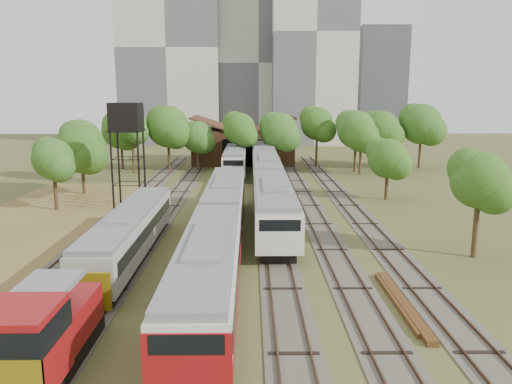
{
  "coord_description": "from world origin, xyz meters",
  "views": [
    {
      "loc": [
        0.15,
        -23.71,
        10.97
      ],
      "look_at": [
        0.63,
        19.64,
        2.5
      ],
      "focal_mm": 35.0,
      "sensor_mm": 36.0,
      "label": 1
    }
  ],
  "objects_px": {
    "railcar_green_set": "(267,174)",
    "railcar_red_set": "(219,230)",
    "shunter_locomotive": "(38,337)",
    "water_tower": "(126,120)"
  },
  "relations": [
    {
      "from": "railcar_green_set",
      "to": "railcar_red_set",
      "type": "bearing_deg",
      "value": -99.53
    },
    {
      "from": "shunter_locomotive",
      "to": "water_tower",
      "type": "xyz_separation_m",
      "value": [
        -3.69,
        30.28,
        6.77
      ]
    },
    {
      "from": "railcar_red_set",
      "to": "railcar_green_set",
      "type": "bearing_deg",
      "value": 80.47
    },
    {
      "from": "railcar_red_set",
      "to": "water_tower",
      "type": "height_order",
      "value": "water_tower"
    },
    {
      "from": "railcar_green_set",
      "to": "water_tower",
      "type": "distance_m",
      "value": 17.36
    },
    {
      "from": "railcar_red_set",
      "to": "shunter_locomotive",
      "type": "height_order",
      "value": "shunter_locomotive"
    },
    {
      "from": "railcar_green_set",
      "to": "shunter_locomotive",
      "type": "xyz_separation_m",
      "value": [
        -10.0,
        -38.71,
        -0.21
      ]
    },
    {
      "from": "railcar_red_set",
      "to": "shunter_locomotive",
      "type": "bearing_deg",
      "value": -111.96
    },
    {
      "from": "railcar_red_set",
      "to": "railcar_green_set",
      "type": "height_order",
      "value": "railcar_green_set"
    },
    {
      "from": "railcar_red_set",
      "to": "water_tower",
      "type": "bearing_deg",
      "value": 122.17
    }
  ]
}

